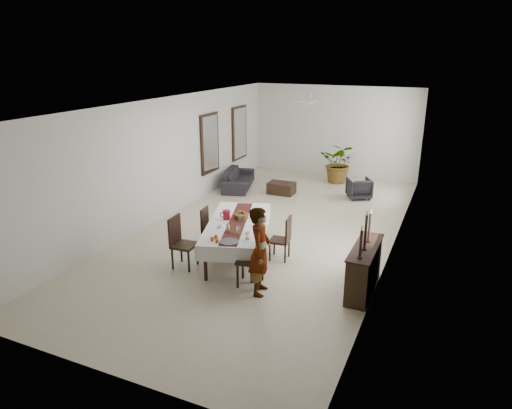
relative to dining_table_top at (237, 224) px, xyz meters
name	(u,v)px	position (x,y,z in m)	size (l,w,h in m)	color
floor	(270,230)	(0.07, 1.74, -0.76)	(6.00, 12.00, 0.00)	beige
ceiling	(272,102)	(0.07, 1.74, 2.44)	(6.00, 12.00, 0.02)	white
wall_back	(334,131)	(0.07, 7.74, 0.84)	(6.00, 0.02, 3.20)	silver
wall_front	(96,272)	(0.07, -4.26, 0.84)	(6.00, 0.02, 3.20)	silver
wall_left	(168,158)	(-2.93, 1.74, 0.84)	(0.02, 12.00, 3.20)	silver
wall_right	(398,183)	(3.07, 1.74, 0.84)	(0.02, 12.00, 3.20)	silver
dining_table_top	(237,224)	(0.00, 0.00, 0.00)	(1.05, 2.52, 0.05)	black
table_leg_fl	(205,263)	(-0.07, -1.28, -0.39)	(0.07, 0.07, 0.73)	black
table_leg_fr	(252,266)	(0.81, -1.00, -0.39)	(0.07, 0.07, 0.73)	black
table_leg_bl	(226,221)	(-0.81, 1.00, -0.39)	(0.07, 0.07, 0.73)	black
table_leg_br	(263,222)	(0.07, 1.28, -0.39)	(0.07, 0.07, 0.73)	black
tablecloth_top	(237,223)	(0.00, 0.00, 0.03)	(1.24, 2.71, 0.01)	white
tablecloth_drape_left	(210,228)	(-0.58, -0.19, -0.12)	(0.01, 2.71, 0.31)	silver
tablecloth_drape_right	(265,230)	(0.58, 0.19, -0.12)	(0.01, 2.71, 0.31)	white
tablecloth_drape_near	(227,255)	(0.41, -1.28, -0.12)	(1.24, 0.01, 0.31)	white
tablecloth_drape_far	(245,209)	(-0.41, 1.28, -0.12)	(1.24, 0.01, 0.31)	white
table_runner	(237,222)	(0.00, 0.00, 0.04)	(0.37, 2.62, 0.00)	#5D231A
red_pitcher	(226,215)	(-0.30, 0.07, 0.14)	(0.16, 0.16, 0.21)	maroon
pitcher_handle	(223,215)	(-0.38, 0.04, 0.14)	(0.13, 0.13, 0.02)	#971B0B
wine_glass_near	(238,230)	(0.33, -0.61, 0.13)	(0.07, 0.07, 0.18)	white
wine_glass_mid	(228,228)	(0.08, -0.58, 0.13)	(0.07, 0.07, 0.18)	silver
wine_glass_far	(240,218)	(0.03, 0.07, 0.13)	(0.07, 0.07, 0.18)	white
teacup_right	(248,232)	(0.49, -0.50, 0.07)	(0.09, 0.09, 0.06)	silver
saucer_right	(248,234)	(0.49, -0.50, 0.04)	(0.16, 0.16, 0.01)	white
teacup_left	(220,226)	(-0.19, -0.45, 0.07)	(0.09, 0.09, 0.06)	silver
saucer_left	(220,228)	(-0.19, -0.45, 0.04)	(0.16, 0.16, 0.01)	silver
plate_near_right	(248,240)	(0.62, -0.79, 0.05)	(0.25, 0.25, 0.02)	white
bread_near_right	(248,238)	(0.62, -0.79, 0.07)	(0.09, 0.09, 0.09)	tan
plate_near_left	(216,235)	(-0.06, -0.85, 0.05)	(0.25, 0.25, 0.02)	white
plate_far_left	(227,212)	(-0.50, 0.45, 0.05)	(0.25, 0.25, 0.02)	silver
serving_tray	(229,242)	(0.34, -1.05, 0.05)	(0.38, 0.38, 0.02)	#3A3B3F
jam_jar_a	(217,241)	(0.13, -1.15, 0.08)	(0.07, 0.07, 0.08)	#965715
jam_jar_b	(212,239)	(0.01, -1.12, 0.08)	(0.07, 0.07, 0.08)	#9C3F16
jam_jar_c	(216,237)	(0.03, -1.01, 0.08)	(0.07, 0.07, 0.08)	brown
fruit_basket	(241,216)	(-0.03, 0.27, 0.09)	(0.31, 0.31, 0.10)	brown
fruit_red	(243,212)	(-0.01, 0.30, 0.17)	(0.09, 0.09, 0.09)	maroon
fruit_green	(240,212)	(-0.08, 0.28, 0.17)	(0.08, 0.08, 0.08)	#497422
chair_right_near_seat	(250,260)	(0.80, -1.06, -0.25)	(0.49, 0.49, 0.06)	black
chair_right_near_leg_fl	(258,279)	(1.03, -1.22, -0.52)	(0.05, 0.05, 0.49)	black
chair_right_near_leg_fr	(263,269)	(0.95, -0.82, -0.52)	(0.05, 0.05, 0.49)	black
chair_right_near_leg_bl	(238,276)	(0.64, -1.30, -0.52)	(0.05, 0.05, 0.49)	black
chair_right_near_leg_br	(243,267)	(0.56, -0.90, -0.52)	(0.05, 0.05, 0.49)	black
chair_right_near_back	(262,245)	(1.01, -1.01, 0.09)	(0.49, 0.04, 0.63)	black
chair_right_far_seat	(280,240)	(0.90, 0.25, -0.33)	(0.41, 0.41, 0.05)	black
chair_right_far_leg_fl	(285,254)	(1.08, 0.10, -0.56)	(0.04, 0.04, 0.41)	black
chair_right_far_leg_fr	(289,248)	(1.05, 0.43, -0.56)	(0.04, 0.04, 0.41)	black
chair_right_far_leg_bl	(270,252)	(0.75, 0.06, -0.56)	(0.04, 0.04, 0.41)	black
chair_right_far_leg_br	(274,246)	(0.71, 0.40, -0.56)	(0.04, 0.04, 0.41)	black
chair_right_far_back	(288,229)	(1.09, 0.27, -0.05)	(0.41, 0.04, 0.53)	black
chair_left_near_seat	(184,245)	(-0.77, -0.93, -0.27)	(0.47, 0.47, 0.05)	black
chair_left_near_leg_fl	(181,252)	(-0.98, -0.75, -0.53)	(0.05, 0.05, 0.46)	black
chair_left_near_leg_fr	(172,259)	(-0.95, -1.13, -0.53)	(0.05, 0.05, 0.46)	black
chair_left_near_leg_bl	(197,254)	(-0.60, -0.73, -0.53)	(0.05, 0.05, 0.46)	black
chair_left_near_leg_br	(189,262)	(-0.57, -1.11, -0.53)	(0.05, 0.05, 0.46)	black
chair_left_near_back	(175,230)	(-0.99, -0.94, 0.04)	(0.47, 0.04, 0.59)	black
chair_left_far_seat	(212,231)	(-0.72, 0.16, -0.34)	(0.40, 0.40, 0.05)	black
chair_left_far_leg_fl	(209,236)	(-0.91, 0.31, -0.56)	(0.04, 0.04, 0.40)	black
chair_left_far_leg_fr	(203,242)	(-0.87, -0.02, -0.56)	(0.04, 0.04, 0.40)	black
chair_left_far_leg_bl	(222,238)	(-0.58, 0.35, -0.56)	(0.04, 0.04, 0.40)	black
chair_left_far_leg_br	(217,243)	(-0.54, 0.02, -0.56)	(0.04, 0.04, 0.40)	black
chair_left_far_back	(205,219)	(-0.91, 0.14, -0.06)	(0.40, 0.04, 0.51)	black
woman	(260,251)	(1.10, -1.28, 0.09)	(0.62, 0.40, 1.69)	gray
sideboard_body	(364,270)	(2.85, -0.43, -0.32)	(0.39, 1.47, 0.88)	black
sideboard_top	(366,247)	(2.85, -0.43, 0.14)	(0.43, 1.53, 0.03)	black
candlestick_near_base	(360,257)	(2.85, -0.97, 0.17)	(0.10, 0.10, 0.03)	black
candlestick_near_shaft	(361,244)	(2.85, -0.97, 0.43)	(0.05, 0.05, 0.49)	black
candlestick_near_candle	(362,228)	(2.85, -0.97, 0.71)	(0.04, 0.04, 0.08)	beige
candlestick_mid_base	(364,249)	(2.85, -0.58, 0.17)	(0.10, 0.10, 0.03)	black
candlestick_mid_shaft	(366,232)	(2.85, -0.58, 0.50)	(0.05, 0.05, 0.64)	black
candlestick_mid_candle	(367,213)	(2.85, -0.58, 0.86)	(0.04, 0.04, 0.08)	white
candlestick_far_base	(368,241)	(2.85, -0.19, 0.17)	(0.10, 0.10, 0.03)	black
candlestick_far_shaft	(370,227)	(2.85, -0.19, 0.45)	(0.05, 0.05, 0.54)	black
candlestick_far_candle	(371,211)	(2.85, -0.19, 0.76)	(0.04, 0.04, 0.08)	white
sofa	(239,179)	(-2.36, 4.86, -0.47)	(2.02, 0.79, 0.59)	#252327
armchair	(359,188)	(1.56, 5.31, -0.45)	(0.67, 0.69, 0.63)	#28252A
coffee_table	(281,188)	(-0.79, 4.76, -0.58)	(0.83, 0.55, 0.37)	black
potted_plant	(339,163)	(0.54, 6.81, -0.07)	(1.24, 1.07, 1.38)	#315B24
mirror_frame_near	(210,143)	(-2.89, 3.94, 0.84)	(0.06, 1.05, 1.85)	black
mirror_glass_near	(211,144)	(-2.85, 3.94, 0.84)	(0.01, 0.90, 1.70)	silver
mirror_frame_far	(239,133)	(-2.89, 6.04, 0.84)	(0.06, 1.05, 1.85)	black
mirror_glass_far	(240,133)	(-2.85, 6.04, 0.84)	(0.01, 0.90, 1.70)	white
fan_rod	(311,96)	(0.07, 4.74, 2.34)	(0.04, 0.04, 0.20)	silver
fan_hub	(310,103)	(0.07, 4.74, 2.14)	(0.16, 0.16, 0.08)	silver
fan_blade_n	(314,101)	(0.07, 5.09, 2.14)	(0.10, 0.55, 0.01)	white
fan_blade_s	(307,104)	(0.07, 4.39, 2.14)	(0.10, 0.55, 0.01)	silver
fan_blade_e	(322,103)	(0.42, 4.74, 2.14)	(0.55, 0.10, 0.01)	silver
fan_blade_w	(299,102)	(-0.28, 4.74, 2.14)	(0.55, 0.10, 0.01)	white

